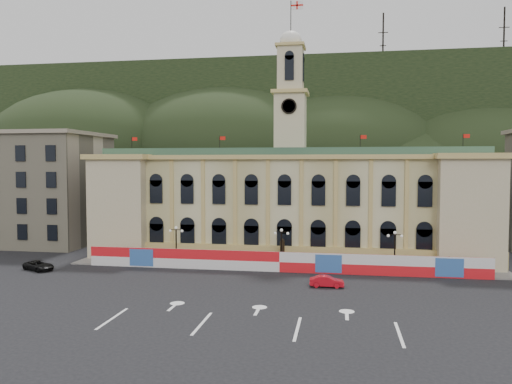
% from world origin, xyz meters
% --- Properties ---
extents(ground, '(260.00, 260.00, 0.00)m').
position_xyz_m(ground, '(0.00, 0.00, 0.00)').
color(ground, black).
rests_on(ground, ground).
extents(lane_markings, '(26.00, 10.00, 0.02)m').
position_xyz_m(lane_markings, '(0.00, -5.00, 0.00)').
color(lane_markings, white).
rests_on(lane_markings, ground).
extents(hill_ridge, '(230.00, 80.00, 64.00)m').
position_xyz_m(hill_ridge, '(0.03, 121.99, 19.48)').
color(hill_ridge, black).
rests_on(hill_ridge, ground).
extents(city_hall, '(56.20, 17.60, 37.10)m').
position_xyz_m(city_hall, '(0.00, 27.63, 7.85)').
color(city_hall, beige).
rests_on(city_hall, ground).
extents(side_building_left, '(21.00, 17.00, 18.60)m').
position_xyz_m(side_building_left, '(-43.00, 30.93, 9.33)').
color(side_building_left, '#BAAE8F').
rests_on(side_building_left, ground).
extents(hoarding_fence, '(50.00, 0.44, 2.50)m').
position_xyz_m(hoarding_fence, '(0.06, 15.07, 1.25)').
color(hoarding_fence, red).
rests_on(hoarding_fence, ground).
extents(pavement, '(56.00, 5.50, 0.16)m').
position_xyz_m(pavement, '(0.00, 17.75, 0.08)').
color(pavement, slate).
rests_on(pavement, ground).
extents(statue, '(1.40, 1.40, 3.72)m').
position_xyz_m(statue, '(0.00, 18.00, 1.19)').
color(statue, '#595651').
rests_on(statue, ground).
extents(lamp_left, '(1.96, 0.44, 5.15)m').
position_xyz_m(lamp_left, '(-14.00, 17.00, 3.07)').
color(lamp_left, black).
rests_on(lamp_left, ground).
extents(lamp_center, '(1.96, 0.44, 5.15)m').
position_xyz_m(lamp_center, '(0.00, 17.00, 3.07)').
color(lamp_center, black).
rests_on(lamp_center, ground).
extents(lamp_right, '(1.96, 0.44, 5.15)m').
position_xyz_m(lamp_right, '(14.00, 17.00, 3.07)').
color(lamp_right, black).
rests_on(lamp_right, ground).
extents(red_sedan, '(1.46, 3.77, 1.23)m').
position_xyz_m(red_sedan, '(5.98, 8.33, 0.61)').
color(red_sedan, red).
rests_on(red_sedan, ground).
extents(black_suv, '(5.41, 5.99, 1.23)m').
position_xyz_m(black_suv, '(-30.00, 10.92, 0.62)').
color(black_suv, black).
rests_on(black_suv, ground).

